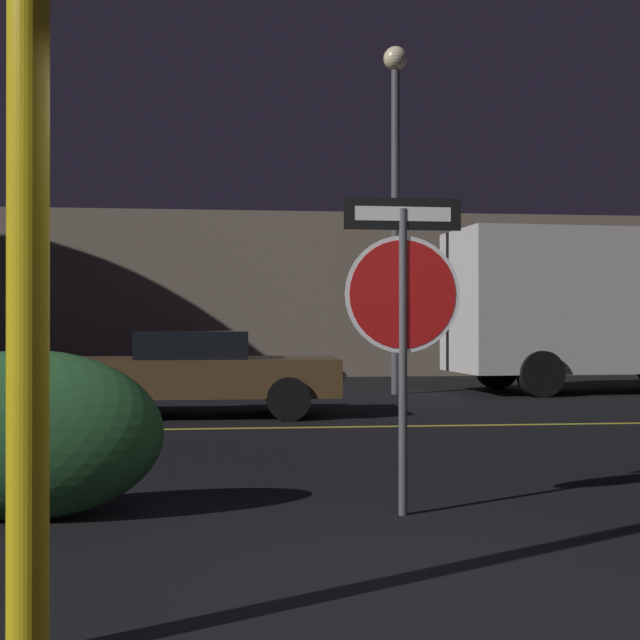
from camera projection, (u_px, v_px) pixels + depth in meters
The scene contains 9 objects.
ground_plane at pixel (401, 600), 4.27m from camera, with size 260.00×260.00×0.00m, color black.
road_center_stripe at pixel (288, 428), 11.32m from camera, with size 34.46×0.12×0.01m, color gold.
stop_sign at pixel (403, 294), 6.17m from camera, with size 0.83×0.06×2.20m.
yellow_pole_left at pixel (28, 309), 3.51m from camera, with size 0.17×0.17×2.77m, color yellow.
hedge_bush_1 at pixel (28, 435), 6.01m from camera, with size 1.82×0.75×1.15m, color #285B2D.
passing_car_2 at pixel (200, 372), 12.83m from camera, with size 4.03×1.89×1.22m.
delivery_truck at pixel (602, 308), 17.43m from camera, with size 6.10×2.70×3.12m.
street_lamp at pixel (396, 166), 16.77m from camera, with size 0.46×0.46×6.56m.
building_backdrop at pixel (263, 296), 23.67m from camera, with size 25.69×3.36×4.13m, color #7A6B5B.
Camera 1 is at (-0.87, -4.21, 1.32)m, focal length 50.00 mm.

